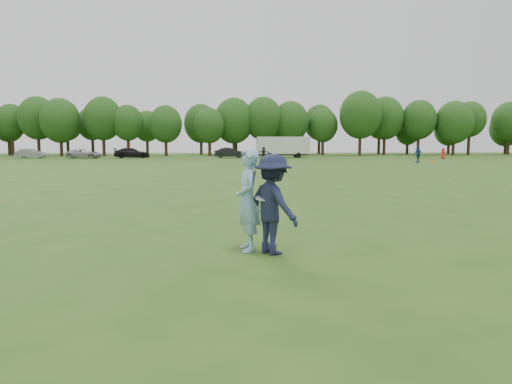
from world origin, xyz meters
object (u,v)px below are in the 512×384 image
Objects in this scene: thrower at (248,200)px; cargo_trailer at (283,146)px; defender at (273,204)px; car_d at (132,153)px; player_far_d at (264,153)px; player_far_c at (443,153)px; car_b at (31,153)px; car_c at (84,154)px; field_cone at (433,161)px; player_far_b at (418,154)px; car_f at (230,153)px.

thrower is 0.23× the size of cargo_trailer.
defender is 0.37× the size of car_d.
car_d is 22.84m from cargo_trailer.
player_far_d is (5.81, 55.55, -0.17)m from thrower.
player_far_c is 25.49m from player_far_d.
thrower is 1.34× the size of player_far_c.
car_d is at bearing -85.60° from car_b.
player_far_d reaches higher than car_b.
field_cone is at bearing -108.61° from car_c.
player_far_d reaches higher than player_far_c.
cargo_trailer reaches higher than defender.
player_far_c is 0.36× the size of car_b.
player_far_c is 45.30m from car_d.
defender is 1.28× the size of player_far_c.
player_far_b is at bearing -44.10° from player_far_d.
car_d reaches higher than field_cone.
car_b is (-34.18, 5.68, -0.16)m from player_far_d.
player_far_c reaches higher than car_b.
car_b is 8.26m from car_c.
player_far_c is 14.14m from field_cone.
player_far_d is 26.39m from car_c.
player_far_d reaches higher than car_f.
car_c is 47.82m from field_cone.
field_cone is (52.24, -19.90, -0.55)m from car_b.
field_cone is (18.06, -14.22, -0.71)m from player_far_d.
player_far_d is at bearing -39.11° from defender.
car_f is at bearing 140.04° from field_cone.
car_d is at bearing 152.71° from field_cone.
player_far_b reaches higher than car_b.
car_f reaches higher than field_cone.
player_far_d is 5.73× the size of field_cone.
player_far_b is at bearing -105.10° from car_b.
thrower is at bearing 23.54° from defender.
defender reaches higher than car_c.
thrower is 67.48m from car_b.
cargo_trailer reaches higher than car_b.
thrower is 46.56m from player_far_b.
car_c reaches higher than field_cone.
thrower is 0.39× the size of car_d.
car_c is at bearing 43.73° from player_far_c.
cargo_trailer is at bearing 32.59° from player_far_c.
field_cone is at bearing -40.40° from player_far_d.
cargo_trailer is (22.82, -0.01, 1.02)m from car_d.
cargo_trailer reaches higher than field_cone.
field_cone is (23.41, 41.63, -0.83)m from defender.
player_far_c is at bearing 143.03° from thrower.
cargo_trailer is at bearing -41.90° from defender.
player_far_c is 51.85m from car_c.
player_far_b is at bearing 145.19° from thrower.
car_b is 55.91m from field_cone.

